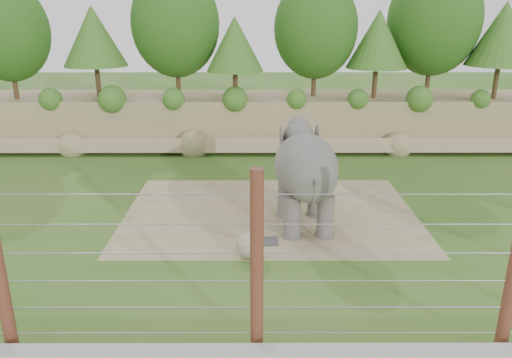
{
  "coord_description": "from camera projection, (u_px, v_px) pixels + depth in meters",
  "views": [
    {
      "loc": [
        -0.04,
        -13.08,
        6.7
      ],
      "look_at": [
        0.0,
        2.0,
        1.6
      ],
      "focal_mm": 35.0,
      "sensor_mm": 36.0,
      "label": 1
    }
  ],
  "objects": [
    {
      "name": "ground",
      "position": [
        256.0,
        253.0,
        14.53
      ],
      "size": [
        90.0,
        90.0,
        0.0
      ],
      "primitive_type": "plane",
      "color": "#2E611A",
      "rests_on": "ground"
    },
    {
      "name": "back_embankment",
      "position": [
        267.0,
        67.0,
        25.27
      ],
      "size": [
        30.0,
        5.52,
        8.77
      ],
      "color": "#897F57",
      "rests_on": "ground"
    },
    {
      "name": "dirt_patch",
      "position": [
        270.0,
        213.0,
        17.37
      ],
      "size": [
        10.0,
        7.0,
        0.02
      ],
      "primitive_type": "cube",
      "color": "#8D7B56",
      "rests_on": "ground"
    },
    {
      "name": "drain_grate",
      "position": [
        262.0,
        241.0,
        15.19
      ],
      "size": [
        1.0,
        0.6,
        0.03
      ],
      "primitive_type": "cube",
      "color": "#262628",
      "rests_on": "dirt_patch"
    },
    {
      "name": "elephant",
      "position": [
        305.0,
        180.0,
        15.84
      ],
      "size": [
        1.94,
        4.05,
        3.2
      ],
      "primitive_type": null,
      "rotation": [
        0.0,
        0.0,
        0.06
      ],
      "color": "#59534F",
      "rests_on": "ground"
    },
    {
      "name": "stone_ball",
      "position": [
        249.0,
        245.0,
        14.12
      ],
      "size": [
        0.74,
        0.74,
        0.74
      ],
      "primitive_type": "sphere",
      "color": "gray",
      "rests_on": "dirt_patch"
    },
    {
      "name": "barrier_fence",
      "position": [
        257.0,
        267.0,
        9.63
      ],
      "size": [
        20.26,
        0.26,
        4.0
      ],
      "color": "#512319",
      "rests_on": "ground"
    }
  ]
}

